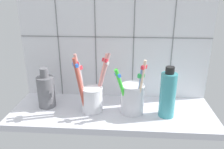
% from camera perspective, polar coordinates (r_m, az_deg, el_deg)
% --- Properties ---
extents(counter_slab, '(0.64, 0.22, 0.02)m').
position_cam_1_polar(counter_slab, '(0.73, 0.03, -9.70)').
color(counter_slab, silver).
rests_on(counter_slab, ground).
extents(tile_wall_back, '(0.64, 0.02, 0.45)m').
position_cam_1_polar(tile_wall_back, '(0.77, 0.68, 8.92)').
color(tile_wall_back, white).
rests_on(tile_wall_back, ground).
extents(toothbrush_cup_left, '(0.11, 0.09, 0.19)m').
position_cam_1_polar(toothbrush_cup_left, '(0.71, -5.21, -5.37)').
color(toothbrush_cup_left, white).
rests_on(toothbrush_cup_left, counter_slab).
extents(toothbrush_cup_right, '(0.10, 0.08, 0.18)m').
position_cam_1_polar(toothbrush_cup_right, '(0.70, 5.17, -5.84)').
color(toothbrush_cup_right, silver).
rests_on(toothbrush_cup_right, counter_slab).
extents(ceramic_vase, '(0.06, 0.06, 0.13)m').
position_cam_1_polar(ceramic_vase, '(0.76, -16.35, -3.97)').
color(ceramic_vase, slate).
rests_on(ceramic_vase, counter_slab).
extents(soap_bottle, '(0.05, 0.05, 0.16)m').
position_cam_1_polar(soap_bottle, '(0.69, 13.92, -4.86)').
color(soap_bottle, teal).
rests_on(soap_bottle, counter_slab).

